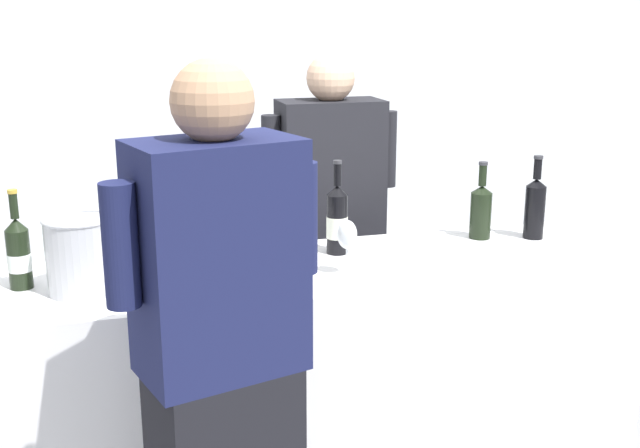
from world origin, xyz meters
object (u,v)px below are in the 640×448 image
(wine_bottle_0, at_px, (267,240))
(ice_bucket, at_px, (81,254))
(person_server, at_px, (330,248))
(person_guest, at_px, (223,408))
(wine_bottle_4, at_px, (254,248))
(wine_bottle_5, at_px, (337,220))
(wine_bottle_2, at_px, (19,253))
(wine_bottle_1, at_px, (481,210))
(wine_bottle_3, at_px, (535,206))
(wine_glass, at_px, (347,237))

(wine_bottle_0, relative_size, ice_bucket, 1.36)
(person_server, xyz_separation_m, person_guest, (-0.69, -1.39, 0.03))
(wine_bottle_4, bearing_deg, wine_bottle_5, 34.49)
(wine_bottle_2, height_order, person_server, person_server)
(wine_bottle_2, relative_size, person_guest, 0.19)
(wine_bottle_2, xyz_separation_m, wine_bottle_5, (1.08, 0.09, 0.01))
(wine_bottle_5, distance_m, person_server, 0.64)
(wine_bottle_1, distance_m, ice_bucket, 1.50)
(wine_bottle_2, relative_size, wine_bottle_5, 0.93)
(ice_bucket, bearing_deg, person_server, 35.66)
(wine_bottle_3, bearing_deg, ice_bucket, -174.34)
(wine_bottle_0, xyz_separation_m, wine_bottle_5, (0.29, 0.16, 0.01))
(wine_bottle_4, height_order, wine_glass, wine_bottle_4)
(wine_glass, relative_size, person_guest, 0.11)
(wine_bottle_3, relative_size, ice_bucket, 1.34)
(wine_bottle_1, relative_size, wine_bottle_5, 0.88)
(wine_bottle_2, bearing_deg, wine_glass, -8.17)
(wine_bottle_1, bearing_deg, person_server, 131.88)
(person_server, bearing_deg, person_guest, -116.28)
(wine_bottle_0, bearing_deg, wine_bottle_2, 174.79)
(wine_bottle_4, bearing_deg, wine_bottle_2, 168.45)
(wine_bottle_3, height_order, person_server, person_server)
(wine_bottle_3, distance_m, wine_bottle_5, 0.80)
(wine_bottle_3, bearing_deg, wine_glass, -164.58)
(wine_glass, height_order, ice_bucket, ice_bucket)
(wine_bottle_3, relative_size, wine_glass, 1.73)
(wine_bottle_1, bearing_deg, wine_bottle_0, -166.84)
(wine_bottle_1, distance_m, wine_bottle_3, 0.21)
(ice_bucket, bearing_deg, wine_bottle_3, 5.66)
(wine_bottle_3, bearing_deg, wine_bottle_5, 179.18)
(person_server, bearing_deg, wine_bottle_4, -121.43)
(ice_bucket, bearing_deg, wine_bottle_0, 1.37)
(wine_bottle_0, height_order, wine_glass, wine_bottle_0)
(wine_bottle_2, bearing_deg, person_server, 28.09)
(wine_bottle_2, xyz_separation_m, person_server, (1.22, 0.65, -0.27))
(ice_bucket, distance_m, person_guest, 0.78)
(wine_bottle_4, relative_size, wine_glass, 1.78)
(person_server, bearing_deg, wine_bottle_1, -48.12)
(wine_bottle_5, bearing_deg, wine_bottle_1, 4.19)
(wine_bottle_0, bearing_deg, wine_bottle_5, 29.24)
(wine_glass, distance_m, person_server, 0.87)
(wine_bottle_1, relative_size, wine_bottle_3, 0.93)
(person_server, height_order, person_guest, person_guest)
(wine_bottle_2, distance_m, ice_bucket, 0.21)
(wine_bottle_5, height_order, wine_glass, wine_bottle_5)
(person_guest, bearing_deg, wine_glass, 49.11)
(wine_bottle_4, height_order, wine_bottle_5, wine_bottle_5)
(wine_bottle_5, bearing_deg, wine_bottle_2, -175.10)
(wine_bottle_3, xyz_separation_m, ice_bucket, (-1.69, -0.17, -0.00))
(ice_bucket, distance_m, person_server, 1.29)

